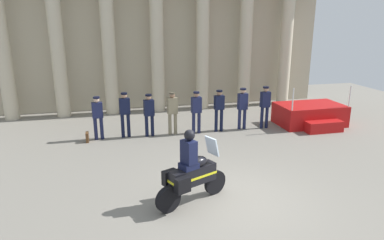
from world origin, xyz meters
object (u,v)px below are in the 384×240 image
(reviewing_stand, at_px, (310,115))
(officer_in_row_3, at_px, (172,110))
(officer_in_row_4, at_px, (196,109))
(officer_in_row_1, at_px, (125,111))
(briefcase_on_ground, at_px, (87,137))
(officer_in_row_0, at_px, (98,115))
(officer_in_row_6, at_px, (243,105))
(motorcycle_with_rider, at_px, (191,173))
(officer_in_row_2, at_px, (149,112))
(officer_in_row_7, at_px, (265,104))
(officer_in_row_5, at_px, (219,107))

(reviewing_stand, relative_size, officer_in_row_3, 1.63)
(reviewing_stand, xyz_separation_m, officer_in_row_4, (-5.02, 0.02, 0.56))
(officer_in_row_1, relative_size, officer_in_row_3, 1.03)
(officer_in_row_4, distance_m, briefcase_on_ground, 4.24)
(officer_in_row_0, height_order, officer_in_row_6, officer_in_row_6)
(officer_in_row_6, xyz_separation_m, motorcycle_with_rider, (-3.45, -5.41, -0.21))
(officer_in_row_4, height_order, briefcase_on_ground, officer_in_row_4)
(reviewing_stand, distance_m, officer_in_row_2, 6.88)
(officer_in_row_6, bearing_deg, officer_in_row_1, -8.05)
(reviewing_stand, distance_m, officer_in_row_6, 3.12)
(officer_in_row_4, distance_m, officer_in_row_6, 1.97)
(officer_in_row_1, bearing_deg, officer_in_row_2, 166.11)
(motorcycle_with_rider, height_order, briefcase_on_ground, motorcycle_with_rider)
(officer_in_row_3, bearing_deg, officer_in_row_4, 166.48)
(officer_in_row_0, relative_size, officer_in_row_1, 0.94)
(officer_in_row_2, distance_m, officer_in_row_7, 4.74)
(officer_in_row_2, distance_m, officer_in_row_4, 1.84)
(officer_in_row_3, bearing_deg, officer_in_row_7, 171.48)
(officer_in_row_2, relative_size, officer_in_row_3, 0.98)
(officer_in_row_0, relative_size, briefcase_on_ground, 4.54)
(reviewing_stand, xyz_separation_m, officer_in_row_7, (-2.12, 0.03, 0.61))
(reviewing_stand, height_order, officer_in_row_4, reviewing_stand)
(officer_in_row_0, height_order, officer_in_row_3, officer_in_row_3)
(reviewing_stand, bearing_deg, briefcase_on_ground, -179.83)
(briefcase_on_ground, bearing_deg, officer_in_row_3, 2.66)
(officer_in_row_4, bearing_deg, motorcycle_with_rider, 67.16)
(officer_in_row_2, relative_size, officer_in_row_6, 0.97)
(reviewing_stand, relative_size, motorcycle_with_rider, 1.40)
(officer_in_row_5, height_order, briefcase_on_ground, officer_in_row_5)
(officer_in_row_6, bearing_deg, reviewing_stand, 170.31)
(officer_in_row_2, xyz_separation_m, motorcycle_with_rider, (0.36, -5.37, -0.18))
(officer_in_row_4, height_order, officer_in_row_5, officer_in_row_5)
(reviewing_stand, distance_m, officer_in_row_4, 5.05)
(officer_in_row_1, bearing_deg, reviewing_stand, 171.30)
(officer_in_row_3, bearing_deg, reviewing_stand, 171.64)
(officer_in_row_3, xyz_separation_m, officer_in_row_4, (0.93, -0.10, 0.00))
(officer_in_row_1, xyz_separation_m, briefcase_on_ground, (-1.42, -0.23, -0.85))
(officer_in_row_1, height_order, officer_in_row_4, officer_in_row_1)
(officer_in_row_3, distance_m, officer_in_row_5, 1.87)
(officer_in_row_3, distance_m, officer_in_row_7, 3.84)
(motorcycle_with_rider, bearing_deg, officer_in_row_7, 26.10)
(officer_in_row_1, relative_size, officer_in_row_2, 1.05)
(officer_in_row_1, bearing_deg, briefcase_on_ground, 2.10)
(officer_in_row_5, xyz_separation_m, officer_in_row_7, (1.96, -0.02, 0.03))
(officer_in_row_5, bearing_deg, officer_in_row_4, -5.22)
(officer_in_row_0, xyz_separation_m, officer_in_row_1, (1.00, 0.03, 0.06))
(officer_in_row_7, bearing_deg, motorcycle_with_rider, 43.22)
(officer_in_row_3, bearing_deg, briefcase_on_ground, -4.52)
(officer_in_row_4, distance_m, officer_in_row_5, 0.94)
(officer_in_row_3, relative_size, briefcase_on_ground, 4.66)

